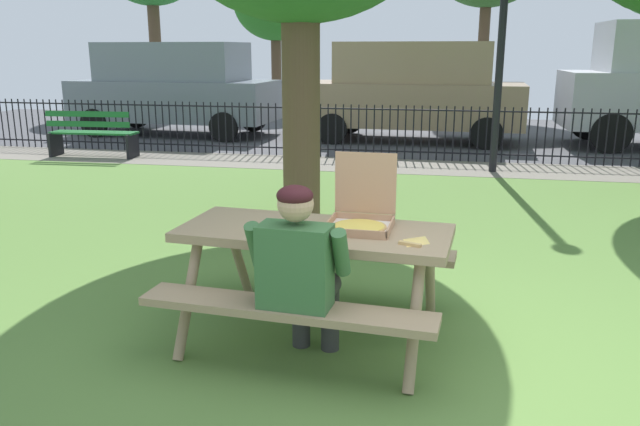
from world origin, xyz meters
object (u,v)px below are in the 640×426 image
object	(u,v)px
pizza_slice_on_table	(415,241)
adult_at_table	(301,270)
far_tree_midleft	(275,3)
parked_car_far_left	(175,87)
pizza_box_open	(362,214)
park_bench_left	(92,134)
picnic_table_foreground	(315,253)
parked_car_left	(413,90)

from	to	relation	value
pizza_slice_on_table	adult_at_table	xyz separation A→B (m)	(-0.66, -0.32, -0.12)
adult_at_table	far_tree_midleft	distance (m)	16.85
parked_car_far_left	far_tree_midleft	distance (m)	6.18
pizza_slice_on_table	parked_car_far_left	distance (m)	11.67
pizza_box_open	adult_at_table	xyz separation A→B (m)	(-0.28, -0.61, -0.20)
pizza_slice_on_table	park_bench_left	size ratio (longest dim) A/B	0.15
adult_at_table	far_tree_midleft	xyz separation A→B (m)	(-4.47, 16.03, 2.64)
picnic_table_foreground	adult_at_table	bearing A→B (deg)	-87.83
picnic_table_foreground	parked_car_left	world-z (taller)	parked_car_left
far_tree_midleft	picnic_table_foreground	bearing A→B (deg)	-73.99
picnic_table_foreground	parked_car_left	distance (m)	9.83
picnic_table_foreground	parked_car_left	bearing A→B (deg)	89.36
picnic_table_foreground	park_bench_left	distance (m)	8.55
pizza_slice_on_table	park_bench_left	bearing A→B (deg)	132.75
pizza_box_open	park_bench_left	bearing A→B (deg)	132.23
adult_at_table	park_bench_left	world-z (taller)	adult_at_table
picnic_table_foreground	pizza_slice_on_table	world-z (taller)	pizza_slice_on_table
pizza_box_open	far_tree_midleft	xyz separation A→B (m)	(-4.75, 15.41, 2.44)
park_bench_left	adult_at_table	bearing A→B (deg)	-51.73
parked_car_left	park_bench_left	bearing A→B (deg)	-149.75
parked_car_far_left	pizza_slice_on_table	bearing A→B (deg)	-58.99
picnic_table_foreground	far_tree_midleft	size ratio (longest dim) A/B	0.43
adult_at_table	park_bench_left	bearing A→B (deg)	128.27
parked_car_left	far_tree_midleft	xyz separation A→B (m)	(-4.56, 5.71, 2.20)
adult_at_table	far_tree_midleft	world-z (taller)	far_tree_midleft
far_tree_midleft	adult_at_table	bearing A→B (deg)	-74.40
pizza_slice_on_table	parked_car_left	bearing A→B (deg)	93.24
pizza_box_open	pizza_slice_on_table	world-z (taller)	pizza_box_open
pizza_box_open	park_bench_left	xyz separation A→B (m)	(-5.83, 6.42, -0.44)
pizza_slice_on_table	far_tree_midleft	size ratio (longest dim) A/B	0.06
picnic_table_foreground	adult_at_table	world-z (taller)	adult_at_table
pizza_slice_on_table	parked_car_left	size ratio (longest dim) A/B	0.05
park_bench_left	parked_car_left	world-z (taller)	parked_car_left
far_tree_midleft	pizza_slice_on_table	bearing A→B (deg)	-71.92
pizza_slice_on_table	picnic_table_foreground	bearing A→B (deg)	164.71
park_bench_left	pizza_box_open	bearing A→B (deg)	-47.77
pizza_slice_on_table	adult_at_table	size ratio (longest dim) A/B	0.21
pizza_slice_on_table	park_bench_left	world-z (taller)	park_bench_left
adult_at_table	park_bench_left	distance (m)	8.96
picnic_table_foreground	far_tree_midleft	bearing A→B (deg)	106.01
park_bench_left	far_tree_midleft	world-z (taller)	far_tree_midleft
pizza_slice_on_table	parked_car_left	distance (m)	10.02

